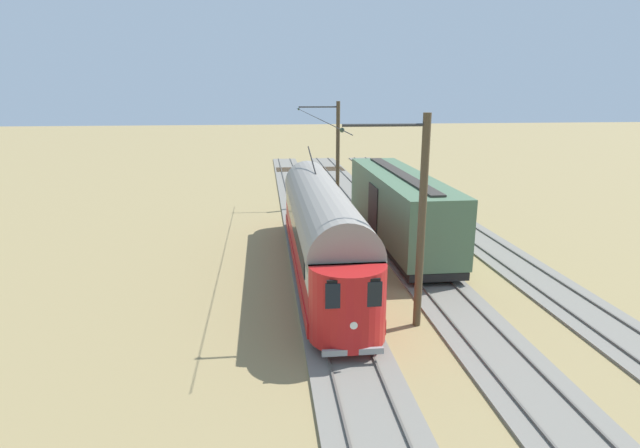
# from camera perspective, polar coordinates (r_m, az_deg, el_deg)

# --- Properties ---
(ground_plane) EXTENTS (220.00, 220.00, 0.00)m
(ground_plane) POSITION_cam_1_polar(r_m,az_deg,el_deg) (26.54, 10.23, -3.85)
(ground_plane) COLOR #937F51
(track_streetcar_siding) EXTENTS (2.80, 80.00, 0.18)m
(track_streetcar_siding) POSITION_cam_1_polar(r_m,az_deg,el_deg) (28.53, 19.43, -3.05)
(track_streetcar_siding) COLOR slate
(track_streetcar_siding) RESTS_ON ground
(track_adjacent_siding) EXTENTS (2.80, 80.00, 0.18)m
(track_adjacent_siding) POSITION_cam_1_polar(r_m,az_deg,el_deg) (26.81, 10.05, -3.53)
(track_adjacent_siding) COLOR slate
(track_adjacent_siding) RESTS_ON ground
(track_third_siding) EXTENTS (2.80, 80.00, 0.18)m
(track_third_siding) POSITION_cam_1_polar(r_m,az_deg,el_deg) (25.89, -0.30, -3.96)
(track_third_siding) COLOR slate
(track_third_siding) RESTS_ON ground
(vintage_streetcar) EXTENTS (2.65, 17.82, 5.10)m
(vintage_streetcar) POSITION_cam_1_polar(r_m,az_deg,el_deg) (23.71, 0.10, -0.14)
(vintage_streetcar) COLOR red
(vintage_streetcar) RESTS_ON ground
(boxcar_adjacent) EXTENTS (2.96, 14.01, 3.85)m
(boxcar_adjacent) POSITION_cam_1_polar(r_m,az_deg,el_deg) (28.54, 8.86, 2.03)
(boxcar_adjacent) COLOR #4C6B4C
(boxcar_adjacent) RESTS_ON ground
(catenary_pole_foreground) EXTENTS (3.07, 0.28, 7.66)m
(catenary_pole_foreground) POSITION_cam_1_polar(r_m,az_deg,el_deg) (37.58, 1.89, 8.07)
(catenary_pole_foreground) COLOR #4C3D28
(catenary_pole_foreground) RESTS_ON ground
(catenary_pole_mid_near) EXTENTS (3.07, 0.28, 7.66)m
(catenary_pole_mid_near) POSITION_cam_1_polar(r_m,az_deg,el_deg) (17.99, 11.14, 0.48)
(catenary_pole_mid_near) COLOR #4C3D28
(catenary_pole_mid_near) RESTS_ON ground
(overhead_wire_run) EXTENTS (2.87, 24.32, 0.18)m
(overhead_wire_run) POSITION_cam_1_polar(r_m,az_deg,el_deg) (27.65, -0.81, 12.17)
(overhead_wire_run) COLOR black
(overhead_wire_run) RESTS_ON ground
(switch_stand) EXTENTS (0.50, 0.30, 1.24)m
(switch_stand) POSITION_cam_1_polar(r_m,az_deg,el_deg) (36.66, 15.65, 2.12)
(switch_stand) COLOR black
(switch_stand) RESTS_ON ground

